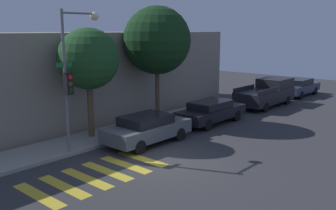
{
  "coord_description": "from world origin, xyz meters",
  "views": [
    {
      "loc": [
        -10.5,
        -9.62,
        5.17
      ],
      "look_at": [
        2.76,
        2.1,
        1.6
      ],
      "focal_mm": 40.0,
      "sensor_mm": 36.0,
      "label": 1
    }
  ],
  "objects_px": {
    "tree_midblock": "(157,40)",
    "tree_near_corner": "(88,59)",
    "sedan_near_corner": "(147,128)",
    "traffic_light_pole": "(73,66)",
    "sedan_middle": "(211,111)",
    "pickup_truck": "(267,93)",
    "sedan_far_end": "(298,87)"
  },
  "relations": [
    {
      "from": "traffic_light_pole",
      "to": "pickup_truck",
      "type": "xyz_separation_m",
      "value": [
        14.73,
        -1.27,
        -2.81
      ]
    },
    {
      "from": "tree_near_corner",
      "to": "tree_midblock",
      "type": "height_order",
      "value": "tree_midblock"
    },
    {
      "from": "traffic_light_pole",
      "to": "sedan_near_corner",
      "type": "relative_size",
      "value": 1.4
    },
    {
      "from": "traffic_light_pole",
      "to": "sedan_middle",
      "type": "bearing_deg",
      "value": -9.0
    },
    {
      "from": "sedan_far_end",
      "to": "sedan_middle",
      "type": "bearing_deg",
      "value": -180.0
    },
    {
      "from": "pickup_truck",
      "to": "sedan_far_end",
      "type": "distance_m",
      "value": 5.36
    },
    {
      "from": "traffic_light_pole",
      "to": "sedan_far_end",
      "type": "relative_size",
      "value": 1.28
    },
    {
      "from": "traffic_light_pole",
      "to": "sedan_far_end",
      "type": "bearing_deg",
      "value": -3.63
    },
    {
      "from": "sedan_near_corner",
      "to": "sedan_middle",
      "type": "height_order",
      "value": "sedan_near_corner"
    },
    {
      "from": "traffic_light_pole",
      "to": "tree_near_corner",
      "type": "distance_m",
      "value": 2.15
    },
    {
      "from": "tree_midblock",
      "to": "tree_near_corner",
      "type": "bearing_deg",
      "value": 180.0
    },
    {
      "from": "sedan_near_corner",
      "to": "tree_midblock",
      "type": "height_order",
      "value": "tree_midblock"
    },
    {
      "from": "sedan_middle",
      "to": "sedan_far_end",
      "type": "distance_m",
      "value": 12.04
    },
    {
      "from": "sedan_middle",
      "to": "sedan_far_end",
      "type": "relative_size",
      "value": 0.99
    },
    {
      "from": "tree_near_corner",
      "to": "tree_midblock",
      "type": "distance_m",
      "value": 4.72
    },
    {
      "from": "tree_midblock",
      "to": "sedan_middle",
      "type": "bearing_deg",
      "value": -57.09
    },
    {
      "from": "pickup_truck",
      "to": "tree_midblock",
      "type": "distance_m",
      "value": 9.47
    },
    {
      "from": "traffic_light_pole",
      "to": "sedan_far_end",
      "type": "xyz_separation_m",
      "value": [
        20.08,
        -1.27,
        -2.99
      ]
    },
    {
      "from": "sedan_far_end",
      "to": "tree_midblock",
      "type": "xyz_separation_m",
      "value": [
        -13.7,
        2.55,
        3.86
      ]
    },
    {
      "from": "pickup_truck",
      "to": "sedan_far_end",
      "type": "relative_size",
      "value": 1.14
    },
    {
      "from": "pickup_truck",
      "to": "tree_midblock",
      "type": "bearing_deg",
      "value": 162.98
    },
    {
      "from": "sedan_middle",
      "to": "pickup_truck",
      "type": "xyz_separation_m",
      "value": [
        6.69,
        -0.0,
        0.21
      ]
    },
    {
      "from": "sedan_near_corner",
      "to": "sedan_middle",
      "type": "distance_m",
      "value": 5.08
    },
    {
      "from": "sedan_near_corner",
      "to": "tree_near_corner",
      "type": "relative_size",
      "value": 0.81
    },
    {
      "from": "sedan_middle",
      "to": "tree_near_corner",
      "type": "xyz_separation_m",
      "value": [
        -6.31,
        2.55,
        3.14
      ]
    },
    {
      "from": "sedan_middle",
      "to": "tree_midblock",
      "type": "distance_m",
      "value": 4.94
    },
    {
      "from": "pickup_truck",
      "to": "tree_near_corner",
      "type": "height_order",
      "value": "tree_near_corner"
    },
    {
      "from": "traffic_light_pole",
      "to": "sedan_near_corner",
      "type": "distance_m",
      "value": 4.4
    },
    {
      "from": "tree_midblock",
      "to": "sedan_near_corner",
      "type": "bearing_deg",
      "value": -143.3
    },
    {
      "from": "tree_near_corner",
      "to": "tree_midblock",
      "type": "relative_size",
      "value": 0.82
    },
    {
      "from": "sedan_near_corner",
      "to": "tree_near_corner",
      "type": "distance_m",
      "value": 4.21
    },
    {
      "from": "traffic_light_pole",
      "to": "tree_near_corner",
      "type": "xyz_separation_m",
      "value": [
        1.72,
        1.28,
        0.11
      ]
    }
  ]
}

